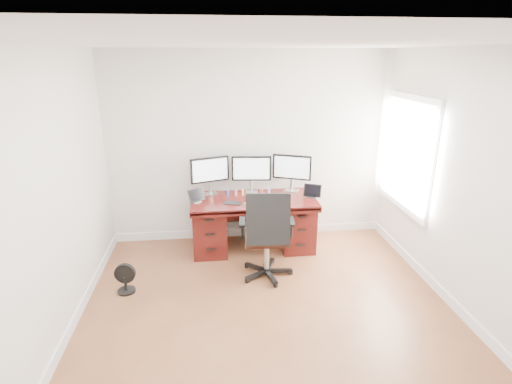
{
  "coord_description": "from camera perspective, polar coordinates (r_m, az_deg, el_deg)",
  "views": [
    {
      "loc": [
        -0.55,
        -3.29,
        2.61
      ],
      "look_at": [
        0.0,
        1.5,
        0.95
      ],
      "focal_mm": 28.0,
      "sensor_mm": 36.0,
      "label": 1
    }
  ],
  "objects": [
    {
      "name": "monitor_center",
      "position": [
        5.6,
        -0.67,
        3.2
      ],
      "size": [
        0.55,
        0.16,
        0.53
      ],
      "rotation": [
        0.0,
        0.0,
        -0.1
      ],
      "color": "silver",
      "rests_on": "desk"
    },
    {
      "name": "figurine_brown",
      "position": [
        5.59,
        0.84,
        0.11
      ],
      "size": [
        0.04,
        0.04,
        0.09
      ],
      "color": "brown",
      "rests_on": "desk"
    },
    {
      "name": "back_wall",
      "position": [
        5.71,
        -0.87,
        6.24
      ],
      "size": [
        4.0,
        0.1,
        2.7
      ],
      "primitive_type": "cube",
      "color": "silver",
      "rests_on": "ground"
    },
    {
      "name": "figurine_purple",
      "position": [
        5.6,
        1.87,
        0.14
      ],
      "size": [
        0.04,
        0.04,
        0.09
      ],
      "color": "#AB7BE6",
      "rests_on": "desk"
    },
    {
      "name": "tablet_left",
      "position": [
        5.35,
        -8.48,
        -0.6
      ],
      "size": [
        0.23,
        0.19,
        0.19
      ],
      "rotation": [
        0.0,
        0.0,
        0.62
      ],
      "color": "silver",
      "rests_on": "desk"
    },
    {
      "name": "trackpad",
      "position": [
        5.36,
        2.96,
        -1.27
      ],
      "size": [
        0.14,
        0.14,
        0.01
      ],
      "primitive_type": "cube",
      "rotation": [
        0.0,
        0.0,
        -0.15
      ],
      "color": "silver",
      "rests_on": "desk"
    },
    {
      "name": "desk",
      "position": [
        5.6,
        -0.39,
        -4.21
      ],
      "size": [
        1.7,
        0.8,
        0.75
      ],
      "color": "#440F0D",
      "rests_on": "ground"
    },
    {
      "name": "figurine_pink",
      "position": [
        5.55,
        -2.87,
        -0.03
      ],
      "size": [
        0.04,
        0.04,
        0.09
      ],
      "color": "#E9637E",
      "rests_on": "desk"
    },
    {
      "name": "floor_fan",
      "position": [
        4.93,
        -18.18,
        -11.72
      ],
      "size": [
        0.24,
        0.2,
        0.35
      ],
      "rotation": [
        0.0,
        0.0,
        -0.11
      ],
      "color": "black",
      "rests_on": "ground"
    },
    {
      "name": "monitor_right",
      "position": [
        5.69,
        5.16,
        3.37
      ],
      "size": [
        0.52,
        0.25,
        0.53
      ],
      "rotation": [
        0.0,
        0.0,
        -0.41
      ],
      "color": "silver",
      "rests_on": "desk"
    },
    {
      "name": "right_wall",
      "position": [
        4.43,
        28.94,
        0.07
      ],
      "size": [
        0.1,
        4.5,
        2.7
      ],
      "color": "silver",
      "rests_on": "ground"
    },
    {
      "name": "figurine_blue",
      "position": [
        5.55,
        -4.03,
        -0.08
      ],
      "size": [
        0.04,
        0.04,
        0.09
      ],
      "color": "#4961E3",
      "rests_on": "desk"
    },
    {
      "name": "office_chair",
      "position": [
        4.88,
        1.56,
        -8.2
      ],
      "size": [
        0.67,
        0.66,
        1.15
      ],
      "rotation": [
        0.0,
        0.0,
        -0.09
      ],
      "color": "black",
      "rests_on": "ground"
    },
    {
      "name": "keyboard",
      "position": [
        5.26,
        -0.17,
        -1.63
      ],
      "size": [
        0.27,
        0.15,
        0.01
      ],
      "primitive_type": "cube",
      "rotation": [
        0.0,
        0.0,
        0.17
      ],
      "color": "silver",
      "rests_on": "desk"
    },
    {
      "name": "drawing_tablet",
      "position": [
        5.29,
        -3.33,
        -1.57
      ],
      "size": [
        0.26,
        0.2,
        0.01
      ],
      "primitive_type": "cube",
      "rotation": [
        0.0,
        0.0,
        -0.3
      ],
      "color": "black",
      "rests_on": "desk"
    },
    {
      "name": "tablet_right",
      "position": [
        5.51,
        8.08,
        0.03
      ],
      "size": [
        0.25,
        0.16,
        0.19
      ],
      "rotation": [
        0.0,
        0.0,
        -0.4
      ],
      "color": "silver",
      "rests_on": "desk"
    },
    {
      "name": "monitor_left",
      "position": [
        5.57,
        -6.61,
        2.99
      ],
      "size": [
        0.53,
        0.21,
        0.53
      ],
      "rotation": [
        0.0,
        0.0,
        0.33
      ],
      "color": "silver",
      "rests_on": "desk"
    },
    {
      "name": "phone",
      "position": [
        5.42,
        -0.75,
        -1.02
      ],
      "size": [
        0.14,
        0.09,
        0.01
      ],
      "primitive_type": "cube",
      "rotation": [
        0.0,
        0.0,
        0.13
      ],
      "color": "black",
      "rests_on": "desk"
    },
    {
      "name": "ground",
      "position": [
        4.24,
        2.46,
        -19.06
      ],
      "size": [
        4.5,
        4.5,
        0.0
      ],
      "primitive_type": "plane",
      "color": "brown",
      "rests_on": "ground"
    },
    {
      "name": "figurine_orange",
      "position": [
        5.56,
        -1.9,
        0.0
      ],
      "size": [
        0.04,
        0.04,
        0.09
      ],
      "color": "#FFB540",
      "rests_on": "desk"
    }
  ]
}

